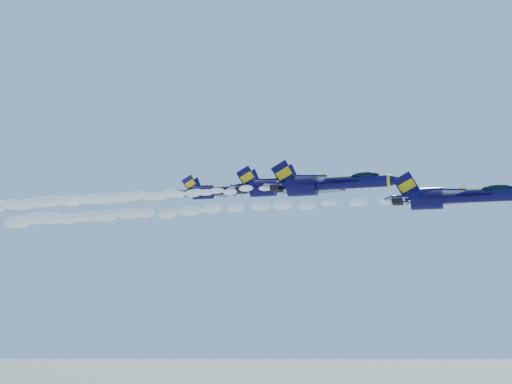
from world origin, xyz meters
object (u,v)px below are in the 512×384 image
(jet_lead, at_px, (457,196))
(jet_fourth, at_px, (220,191))
(jet_second, at_px, (329,183))
(jet_third, at_px, (285,186))

(jet_lead, bearing_deg, jet_fourth, 145.99)
(jet_lead, relative_size, jet_second, 0.83)
(jet_lead, bearing_deg, jet_third, 144.43)
(jet_second, distance_m, jet_third, 10.08)
(jet_third, height_order, jet_fourth, jet_fourth)
(jet_second, bearing_deg, jet_fourth, 146.17)
(jet_second, height_order, jet_third, jet_third)
(jet_fourth, bearing_deg, jet_lead, -34.01)
(jet_lead, height_order, jet_fourth, jet_fourth)
(jet_fourth, bearing_deg, jet_third, -31.27)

